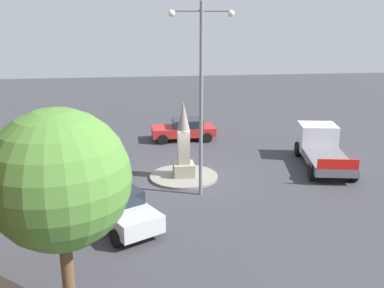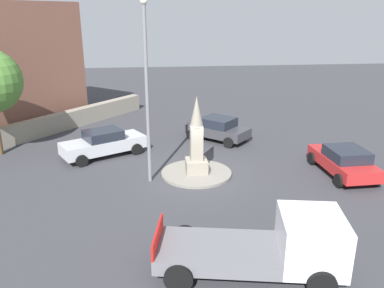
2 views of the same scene
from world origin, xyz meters
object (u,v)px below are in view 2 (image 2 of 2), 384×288
car_red_near_island (344,161)px  monument (197,142)px  car_dark_grey_passing (218,128)px  truck_white_parked_right (273,245)px  streetlamp (146,74)px  car_silver_far_side (103,143)px

car_red_near_island → monument: bearing=83.1°
monument → car_dark_grey_passing: 5.68m
car_red_near_island → truck_white_parked_right: 9.01m
monument → car_red_near_island: 7.19m
monument → car_red_near_island: monument is taller
streetlamp → truck_white_parked_right: bearing=-153.9°
monument → car_red_near_island: size_ratio=0.91×
monument → streetlamp: streetlamp is taller
car_silver_far_side → monument: bearing=-123.8°
monument → car_dark_grey_passing: size_ratio=0.94×
car_silver_far_side → truck_white_parked_right: size_ratio=0.82×
car_red_near_island → car_dark_grey_passing: size_ratio=1.04×
car_dark_grey_passing → truck_white_parked_right: size_ratio=0.69×
monument → streetlamp: bearing=102.8°
car_silver_far_side → car_red_near_island: bearing=-108.8°
streetlamp → car_dark_grey_passing: 8.33m
monument → car_silver_far_side: 5.75m
truck_white_parked_right → streetlamp: bearing=26.1°
car_red_near_island → truck_white_parked_right: (-6.92, 5.77, 0.21)m
streetlamp → car_red_near_island: streetlamp is taller
car_silver_far_side → car_dark_grey_passing: size_ratio=1.19×
car_dark_grey_passing → truck_white_parked_right: (-13.01, 0.70, 0.20)m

